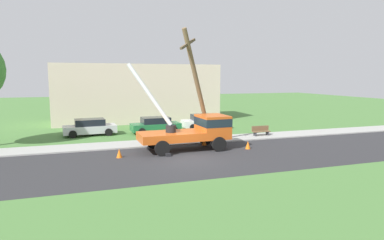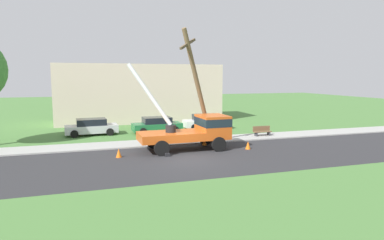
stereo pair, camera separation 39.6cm
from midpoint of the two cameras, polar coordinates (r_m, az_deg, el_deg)
ground_plane at (r=32.11m, az=-7.37°, el=-1.69°), size 120.00×120.00×0.00m
road_asphalt at (r=20.69m, az=-0.89°, el=-6.69°), size 80.00×8.38×0.01m
sidewalk_strip at (r=25.82m, az=-4.57°, el=-3.77°), size 80.00×2.56×0.10m
utility_truck at (r=23.24m, az=0.09°, el=-1.59°), size 6.82×3.21×5.98m
leaning_utility_pole at (r=23.93m, az=0.58°, el=5.52°), size 3.45×2.84×8.35m
traffic_cone_ahead at (r=23.79m, az=9.06°, el=-4.24°), size 0.36×0.36×0.56m
traffic_cone_behind at (r=21.52m, az=-12.85°, el=-5.57°), size 0.36×0.36×0.56m
traffic_cone_curbside at (r=24.78m, az=1.61°, el=-3.68°), size 0.36×0.36×0.56m
parked_sedan_silver at (r=30.22m, az=-17.41°, el=-1.18°), size 4.51×2.21×1.42m
parked_sedan_green at (r=30.36m, az=-6.60°, el=-0.85°), size 4.48×2.15×1.42m
parked_sedan_white at (r=32.52m, az=1.83°, el=-0.25°), size 4.46×2.12×1.42m
park_bench at (r=28.82m, az=11.30°, el=-1.88°), size 1.60×0.45×0.90m
lowrise_building_backdrop at (r=38.64m, az=-9.67°, el=4.57°), size 18.00×6.00×6.40m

